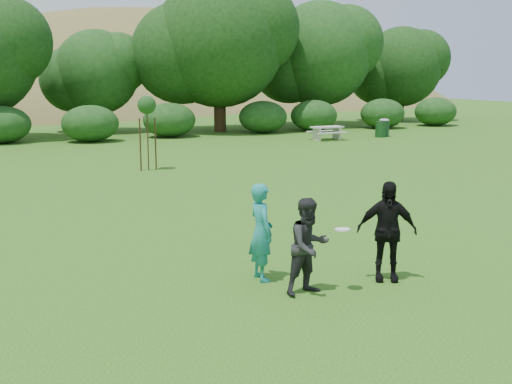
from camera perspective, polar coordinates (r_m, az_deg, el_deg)
ground at (r=11.99m, az=6.50°, el=-7.55°), size 120.00×120.00×0.00m
player_teal at (r=11.56m, az=0.46°, el=-3.58°), size 0.47×0.68×1.78m
player_grey at (r=10.89m, az=4.73°, el=-4.83°), size 0.88×0.73×1.66m
player_black at (r=11.77m, az=11.54°, el=-3.41°), size 1.15×0.93×1.83m
trash_can_near at (r=38.03m, az=11.00°, el=5.49°), size 0.60×0.60×0.90m
frisbee at (r=10.93m, az=7.70°, el=-3.32°), size 0.27×0.27×0.04m
sapling at (r=24.79m, az=-9.68°, el=7.45°), size 0.70×0.70×2.85m
picnic_table at (r=35.95m, az=6.32°, el=5.44°), size 1.80×1.48×0.76m
trash_can_lidded at (r=38.40m, az=11.31°, el=5.66°), size 0.60×0.60×1.05m
tree_row at (r=39.38m, az=-12.98°, el=12.03°), size 53.92×10.38×9.62m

